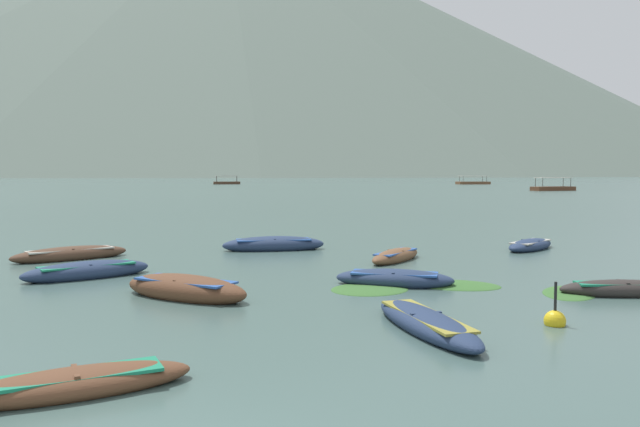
{
  "coord_description": "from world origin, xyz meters",
  "views": [
    {
      "loc": [
        1.89,
        -5.78,
        3.21
      ],
      "look_at": [
        0.77,
        41.58,
        0.04
      ],
      "focal_mm": 34.3,
      "sensor_mm": 36.0,
      "label": 1
    }
  ],
  "objects_px": {
    "rowboat_4": "(87,271)",
    "ferry_0": "(553,188)",
    "rowboat_5": "(394,279)",
    "rowboat_11": "(185,289)",
    "rowboat_0": "(71,254)",
    "mooring_buoy": "(555,320)",
    "rowboat_6": "(623,289)",
    "rowboat_2": "(426,323)",
    "rowboat_9": "(76,384)",
    "ferry_2": "(227,183)",
    "rowboat_10": "(396,256)",
    "rowboat_3": "(530,245)",
    "rowboat_1": "(274,245)",
    "ferry_1": "(473,183)"
  },
  "relations": [
    {
      "from": "ferry_0",
      "to": "mooring_buoy",
      "type": "height_order",
      "value": "ferry_0"
    },
    {
      "from": "rowboat_11",
      "to": "ferry_0",
      "type": "bearing_deg",
      "value": 65.63
    },
    {
      "from": "rowboat_6",
      "to": "ferry_2",
      "type": "bearing_deg",
      "value": 103.75
    },
    {
      "from": "rowboat_2",
      "to": "rowboat_9",
      "type": "height_order",
      "value": "rowboat_2"
    },
    {
      "from": "rowboat_11",
      "to": "ferry_2",
      "type": "distance_m",
      "value": 156.5
    },
    {
      "from": "rowboat_2",
      "to": "rowboat_6",
      "type": "bearing_deg",
      "value": 33.22
    },
    {
      "from": "rowboat_6",
      "to": "mooring_buoy",
      "type": "height_order",
      "value": "mooring_buoy"
    },
    {
      "from": "rowboat_3",
      "to": "rowboat_11",
      "type": "relative_size",
      "value": 0.86
    },
    {
      "from": "rowboat_5",
      "to": "ferry_1",
      "type": "bearing_deg",
      "value": 76.52
    },
    {
      "from": "rowboat_3",
      "to": "ferry_1",
      "type": "relative_size",
      "value": 0.36
    },
    {
      "from": "rowboat_4",
      "to": "mooring_buoy",
      "type": "xyz_separation_m",
      "value": [
        12.24,
        -5.59,
        -0.09
      ]
    },
    {
      "from": "rowboat_11",
      "to": "mooring_buoy",
      "type": "relative_size",
      "value": 3.71
    },
    {
      "from": "rowboat_5",
      "to": "ferry_1",
      "type": "height_order",
      "value": "ferry_1"
    },
    {
      "from": "rowboat_1",
      "to": "mooring_buoy",
      "type": "bearing_deg",
      "value": -59.93
    },
    {
      "from": "rowboat_5",
      "to": "rowboat_11",
      "type": "height_order",
      "value": "rowboat_11"
    },
    {
      "from": "rowboat_10",
      "to": "rowboat_9",
      "type": "bearing_deg",
      "value": -113.83
    },
    {
      "from": "rowboat_2",
      "to": "ferry_2",
      "type": "xyz_separation_m",
      "value": [
        -31.92,
        157.46,
        0.29
      ]
    },
    {
      "from": "rowboat_9",
      "to": "ferry_2",
      "type": "bearing_deg",
      "value": 99.27
    },
    {
      "from": "rowboat_1",
      "to": "rowboat_6",
      "type": "distance_m",
      "value": 13.65
    },
    {
      "from": "rowboat_1",
      "to": "ferry_2",
      "type": "distance_m",
      "value": 147.13
    },
    {
      "from": "ferry_0",
      "to": "ferry_1",
      "type": "relative_size",
      "value": 0.88
    },
    {
      "from": "rowboat_2",
      "to": "ferry_0",
      "type": "bearing_deg",
      "value": 69.18
    },
    {
      "from": "mooring_buoy",
      "to": "rowboat_11",
      "type": "bearing_deg",
      "value": 162.68
    },
    {
      "from": "rowboat_0",
      "to": "mooring_buoy",
      "type": "xyz_separation_m",
      "value": [
        14.45,
        -9.46,
        -0.09
      ]
    },
    {
      "from": "mooring_buoy",
      "to": "rowboat_5",
      "type": "bearing_deg",
      "value": 123.07
    },
    {
      "from": "rowboat_9",
      "to": "rowboat_2",
      "type": "bearing_deg",
      "value": 33.09
    },
    {
      "from": "rowboat_4",
      "to": "mooring_buoy",
      "type": "relative_size",
      "value": 3.51
    },
    {
      "from": "rowboat_3",
      "to": "mooring_buoy",
      "type": "distance_m",
      "value": 13.33
    },
    {
      "from": "rowboat_3",
      "to": "rowboat_10",
      "type": "bearing_deg",
      "value": -150.12
    },
    {
      "from": "rowboat_0",
      "to": "rowboat_9",
      "type": "bearing_deg",
      "value": -66.17
    },
    {
      "from": "rowboat_3",
      "to": "ferry_0",
      "type": "distance_m",
      "value": 90.29
    },
    {
      "from": "rowboat_1",
      "to": "ferry_1",
      "type": "xyz_separation_m",
      "value": [
        41.05,
        145.71,
        0.22
      ]
    },
    {
      "from": "rowboat_5",
      "to": "rowboat_11",
      "type": "relative_size",
      "value": 0.9
    },
    {
      "from": "rowboat_6",
      "to": "ferry_1",
      "type": "relative_size",
      "value": 0.35
    },
    {
      "from": "rowboat_11",
      "to": "ferry_2",
      "type": "bearing_deg",
      "value": 99.65
    },
    {
      "from": "rowboat_5",
      "to": "ferry_0",
      "type": "xyz_separation_m",
      "value": [
        37.49,
        93.14,
        0.27
      ]
    },
    {
      "from": "rowboat_6",
      "to": "mooring_buoy",
      "type": "xyz_separation_m",
      "value": [
        -2.92,
        -3.21,
        -0.06
      ]
    },
    {
      "from": "rowboat_0",
      "to": "rowboat_1",
      "type": "distance_m",
      "value": 7.84
    },
    {
      "from": "rowboat_3",
      "to": "rowboat_1",
      "type": "bearing_deg",
      "value": -177.63
    },
    {
      "from": "rowboat_0",
      "to": "rowboat_3",
      "type": "height_order",
      "value": "rowboat_0"
    },
    {
      "from": "rowboat_4",
      "to": "rowboat_6",
      "type": "height_order",
      "value": "rowboat_4"
    },
    {
      "from": "rowboat_9",
      "to": "rowboat_1",
      "type": "bearing_deg",
      "value": 85.74
    },
    {
      "from": "rowboat_0",
      "to": "mooring_buoy",
      "type": "bearing_deg",
      "value": -33.23
    },
    {
      "from": "ferry_0",
      "to": "mooring_buoy",
      "type": "xyz_separation_m",
      "value": [
        -34.55,
        -97.65,
        -0.34
      ]
    },
    {
      "from": "rowboat_5",
      "to": "ferry_1",
      "type": "xyz_separation_m",
      "value": [
        36.81,
        153.6,
        0.26
      ]
    },
    {
      "from": "rowboat_5",
      "to": "mooring_buoy",
      "type": "xyz_separation_m",
      "value": [
        2.94,
        -4.51,
        -0.08
      ]
    },
    {
      "from": "rowboat_11",
      "to": "ferry_1",
      "type": "height_order",
      "value": "ferry_1"
    },
    {
      "from": "rowboat_2",
      "to": "mooring_buoy",
      "type": "bearing_deg",
      "value": 10.64
    },
    {
      "from": "rowboat_4",
      "to": "ferry_0",
      "type": "relative_size",
      "value": 0.44
    },
    {
      "from": "rowboat_10",
      "to": "rowboat_5",
      "type": "bearing_deg",
      "value": -96.17
    }
  ]
}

